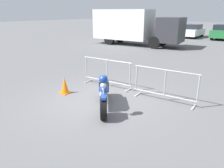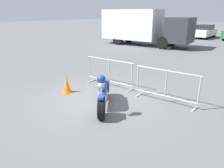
# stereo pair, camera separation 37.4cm
# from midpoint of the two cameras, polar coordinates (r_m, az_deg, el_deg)

# --- Properties ---
(ground_plane) EXTENTS (120.00, 120.00, 0.00)m
(ground_plane) POSITION_cam_midpoint_polar(r_m,az_deg,el_deg) (7.31, -4.67, -4.25)
(ground_plane) COLOR #5B5B5E
(motorcycle) EXTENTS (1.53, 1.78, 1.23)m
(motorcycle) POSITION_cam_midpoint_polar(r_m,az_deg,el_deg) (6.61, -3.77, -2.37)
(motorcycle) COLOR black
(motorcycle) RESTS_ON ground
(crowd_barrier_near) EXTENTS (2.17, 0.59, 1.07)m
(crowd_barrier_near) POSITION_cam_midpoint_polar(r_m,az_deg,el_deg) (8.51, -2.64, 3.02)
(crowd_barrier_near) COLOR #9EA0A5
(crowd_barrier_near) RESTS_ON ground
(crowd_barrier_far) EXTENTS (2.17, 0.59, 1.07)m
(crowd_barrier_far) POSITION_cam_midpoint_polar(r_m,az_deg,el_deg) (7.22, 12.23, -0.25)
(crowd_barrier_far) COLOR #9EA0A5
(crowd_barrier_far) RESTS_ON ground
(box_truck) EXTENTS (7.89, 3.02, 2.98)m
(box_truck) POSITION_cam_midpoint_polar(r_m,az_deg,el_deg) (19.55, 4.76, 14.93)
(box_truck) COLOR silver
(box_truck) RESTS_ON ground
(parked_car_silver) EXTENTS (1.98, 4.47, 1.49)m
(parked_car_silver) POSITION_cam_midpoint_polar(r_m,az_deg,el_deg) (29.41, 8.00, 14.26)
(parked_car_silver) COLOR #B7BABF
(parked_car_silver) RESTS_ON ground
(parked_car_red) EXTENTS (1.97, 4.44, 1.48)m
(parked_car_red) POSITION_cam_midpoint_polar(r_m,az_deg,el_deg) (27.80, 13.50, 13.70)
(parked_car_red) COLOR #B21E19
(parked_car_red) RESTS_ON ground
(parked_car_white) EXTENTS (1.92, 4.32, 1.44)m
(parked_car_white) POSITION_cam_midpoint_polar(r_m,az_deg,el_deg) (26.92, 19.95, 12.95)
(parked_car_white) COLOR white
(parked_car_white) RESTS_ON ground
(parked_car_green) EXTENTS (2.02, 4.56, 1.52)m
(parked_car_green) POSITION_cam_midpoint_polar(r_m,az_deg,el_deg) (26.39, 26.71, 12.11)
(parked_car_green) COLOR #236B38
(parked_car_green) RESTS_ON ground
(traffic_cone) EXTENTS (0.34, 0.34, 0.59)m
(traffic_cone) POSITION_cam_midpoint_polar(r_m,az_deg,el_deg) (8.04, -13.56, -0.40)
(traffic_cone) COLOR orange
(traffic_cone) RESTS_ON ground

